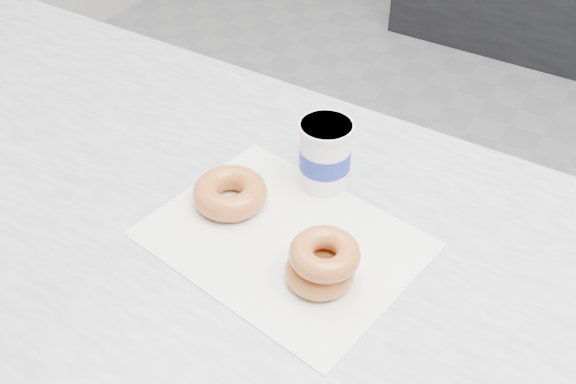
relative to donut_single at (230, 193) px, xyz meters
name	(u,v)px	position (x,y,z in m)	size (l,w,h in m)	color
wax_paper	(283,239)	(0.10, -0.02, -0.02)	(0.34, 0.26, 0.00)	silver
donut_single	(230,193)	(0.00, 0.00, 0.00)	(0.10, 0.10, 0.04)	#C87337
donut_stack	(322,263)	(0.18, -0.06, 0.01)	(0.11, 0.11, 0.06)	#C87337
coffee_cup	(325,154)	(0.09, 0.11, 0.03)	(0.09, 0.09, 0.10)	white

